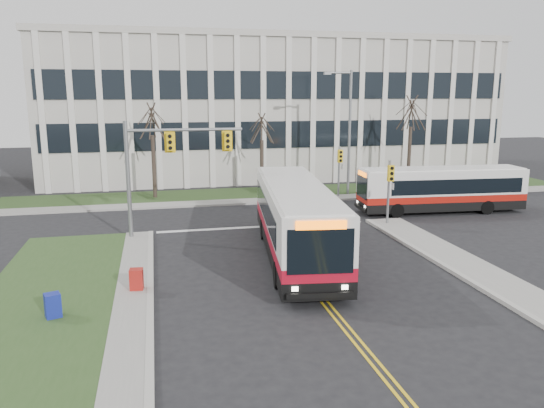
{
  "coord_description": "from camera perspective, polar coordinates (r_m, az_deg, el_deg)",
  "views": [
    {
      "loc": [
        -5.89,
        -20.91,
        7.59
      ],
      "look_at": [
        -0.13,
        5.04,
        2.0
      ],
      "focal_mm": 35.0,
      "sensor_mm": 36.0,
      "label": 1
    }
  ],
  "objects": [
    {
      "name": "building_lawn",
      "position": [
        41.1,
        3.07,
        1.3
      ],
      "size": [
        44.0,
        5.0,
        0.12
      ],
      "primitive_type": "cube",
      "color": "#2E491F",
      "rests_on": "ground"
    },
    {
      "name": "mast_arm_signal",
      "position": [
        28.27,
        -11.91,
        4.85
      ],
      "size": [
        6.11,
        0.38,
        6.2
      ],
      "color": "slate",
      "rests_on": "ground"
    },
    {
      "name": "newspaper_box_blue",
      "position": [
        19.75,
        -22.5,
        -10.2
      ],
      "size": [
        0.62,
        0.59,
        0.95
      ],
      "primitive_type": "cube",
      "rotation": [
        0.0,
        0.0,
        0.34
      ],
      "color": "navy",
      "rests_on": "ground"
    },
    {
      "name": "sidewalk_cross",
      "position": [
        38.46,
        4.19,
        0.57
      ],
      "size": [
        44.0,
        1.6,
        0.14
      ],
      "primitive_type": "cube",
      "color": "#9E9B93",
      "rests_on": "ground"
    },
    {
      "name": "signal_pole_far",
      "position": [
        38.93,
        7.27,
        4.27
      ],
      "size": [
        0.34,
        0.39,
        3.8
      ],
      "color": "slate",
      "rests_on": "ground"
    },
    {
      "name": "office_building",
      "position": [
        52.09,
        -0.44,
        10.13
      ],
      "size": [
        40.0,
        16.0,
        12.0
      ],
      "primitive_type": "cube",
      "color": "beige",
      "rests_on": "ground"
    },
    {
      "name": "tree_right",
      "position": [
        43.73,
        14.75,
        9.29
      ],
      "size": [
        1.8,
        1.8,
        8.25
      ],
      "color": "#42352B",
      "rests_on": "ground"
    },
    {
      "name": "bus_main",
      "position": [
        24.77,
        2.56,
        -1.93
      ],
      "size": [
        4.28,
        12.87,
        3.37
      ],
      "primitive_type": null,
      "rotation": [
        0.0,
        0.0,
        -0.12
      ],
      "color": "silver",
      "rests_on": "ground"
    },
    {
      "name": "directory_sign",
      "position": [
        39.84,
        -0.19,
        2.6
      ],
      "size": [
        1.5,
        0.12,
        2.0
      ],
      "color": "slate",
      "rests_on": "ground"
    },
    {
      "name": "sidewalk_east",
      "position": [
        22.11,
        26.17,
        -9.28
      ],
      "size": [
        2.0,
        26.0,
        0.14
      ],
      "primitive_type": "cube",
      "color": "#9E9B93",
      "rests_on": "ground"
    },
    {
      "name": "ground",
      "position": [
        23.01,
        3.07,
        -7.4
      ],
      "size": [
        120.0,
        120.0,
        0.0
      ],
      "primitive_type": "plane",
      "color": "black",
      "rests_on": "ground"
    },
    {
      "name": "sidewalk_west",
      "position": [
        17.63,
        -15.34,
        -13.82
      ],
      "size": [
        1.2,
        26.0,
        0.14
      ],
      "primitive_type": "cube",
      "color": "#9E9B93",
      "rests_on": "ground"
    },
    {
      "name": "signal_pole_near",
      "position": [
        31.15,
        12.53,
        2.19
      ],
      "size": [
        0.34,
        0.39,
        3.8
      ],
      "color": "slate",
      "rests_on": "ground"
    },
    {
      "name": "bus_cross",
      "position": [
        35.83,
        17.73,
        1.39
      ],
      "size": [
        10.75,
        3.01,
        2.83
      ],
      "primitive_type": null,
      "rotation": [
        0.0,
        0.0,
        -1.64
      ],
      "color": "silver",
      "rests_on": "ground"
    },
    {
      "name": "tree_left",
      "position": [
        38.96,
        -12.8,
        8.53
      ],
      "size": [
        1.8,
        1.8,
        7.7
      ],
      "color": "#42352B",
      "rests_on": "ground"
    },
    {
      "name": "grass_verge",
      "position": [
        18.08,
        -25.16,
        -13.94
      ],
      "size": [
        5.0,
        26.0,
        0.12
      ],
      "primitive_type": "cube",
      "color": "#2E491F",
      "rests_on": "ground"
    },
    {
      "name": "newspaper_box_red",
      "position": [
        21.32,
        -14.36,
        -8.01
      ],
      "size": [
        0.54,
        0.49,
        0.95
      ],
      "primitive_type": "cube",
      "rotation": [
        0.0,
        0.0,
        -0.09
      ],
      "color": "#A01A14",
      "rests_on": "ground"
    },
    {
      "name": "tree_mid",
      "position": [
        39.99,
        -1.11,
        8.0
      ],
      "size": [
        1.8,
        1.8,
        6.82
      ],
      "color": "#42352B",
      "rests_on": "ground"
    },
    {
      "name": "streetlight",
      "position": [
        39.71,
        8.12,
        8.3
      ],
      "size": [
        2.15,
        0.25,
        9.2
      ],
      "color": "slate",
      "rests_on": "ground"
    }
  ]
}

